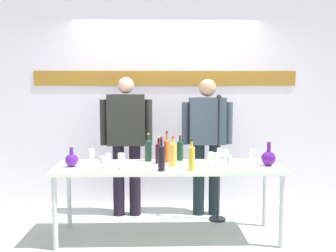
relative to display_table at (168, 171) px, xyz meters
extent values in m
plane|color=#B0B8B4|center=(0.00, 0.00, -0.71)|extent=(10.00, 10.00, 0.00)
cube|color=white|center=(0.00, 1.32, 0.79)|extent=(5.08, 0.10, 3.00)
cube|color=#A97225|center=(0.00, 1.26, 1.00)|extent=(3.56, 0.01, 0.20)
cube|color=white|center=(0.00, 0.00, 0.04)|extent=(2.34, 0.68, 0.04)
cylinder|color=silver|center=(-1.11, -0.29, -0.35)|extent=(0.05, 0.05, 0.73)
cylinder|color=silver|center=(1.11, -0.29, -0.35)|extent=(0.05, 0.05, 0.73)
cylinder|color=silver|center=(-1.11, 0.29, -0.35)|extent=(0.05, 0.05, 0.73)
cylinder|color=silver|center=(1.11, 0.29, -0.35)|extent=(0.05, 0.05, 0.73)
sphere|color=#521A8F|center=(-0.99, -0.04, 0.13)|extent=(0.13, 0.13, 0.13)
cylinder|color=#521A8F|center=(-0.99, -0.04, 0.22)|extent=(0.04, 0.04, 0.08)
sphere|color=#521584|center=(1.04, -0.04, 0.13)|extent=(0.15, 0.15, 0.15)
cylinder|color=#521584|center=(1.04, -0.04, 0.25)|extent=(0.04, 0.04, 0.11)
cylinder|color=black|center=(-0.60, 0.71, -0.27)|extent=(0.14, 0.14, 0.88)
cylinder|color=black|center=(-0.40, 0.71, -0.27)|extent=(0.14, 0.14, 0.88)
cube|color=#282826|center=(-0.50, 0.71, 0.48)|extent=(0.45, 0.22, 0.62)
cylinder|color=#282826|center=(-0.77, 0.71, 0.45)|extent=(0.09, 0.09, 0.56)
cylinder|color=#282826|center=(-0.22, 0.71, 0.45)|extent=(0.09, 0.09, 0.56)
sphere|color=#E0AB93|center=(-0.50, 0.71, 0.90)|extent=(0.20, 0.20, 0.20)
cylinder|color=black|center=(0.40, 0.71, -0.27)|extent=(0.14, 0.14, 0.89)
cylinder|color=black|center=(0.60, 0.71, -0.27)|extent=(0.14, 0.14, 0.89)
cube|color=#3B4A58|center=(0.50, 0.71, 0.46)|extent=(0.44, 0.22, 0.57)
cylinder|color=#3B4A58|center=(0.23, 0.71, 0.44)|extent=(0.09, 0.09, 0.52)
cylinder|color=#3B4A58|center=(0.77, 0.71, 0.44)|extent=(0.09, 0.09, 0.52)
sphere|color=tan|center=(0.50, 0.71, 0.87)|extent=(0.21, 0.21, 0.21)
cylinder|color=gold|center=(0.22, -0.26, 0.18)|extent=(0.06, 0.06, 0.23)
cone|color=gold|center=(0.22, -0.26, 0.30)|extent=(0.06, 0.06, 0.03)
cylinder|color=gold|center=(0.22, -0.26, 0.32)|extent=(0.02, 0.02, 0.06)
cylinder|color=black|center=(0.22, -0.26, 0.36)|extent=(0.03, 0.03, 0.02)
cylinder|color=black|center=(-0.10, 0.11, 0.16)|extent=(0.07, 0.07, 0.20)
cone|color=black|center=(-0.10, 0.11, 0.27)|extent=(0.07, 0.07, 0.03)
cylinder|color=black|center=(-0.10, 0.11, 0.30)|extent=(0.03, 0.03, 0.07)
cylinder|color=gold|center=(-0.10, 0.11, 0.34)|extent=(0.03, 0.03, 0.02)
cylinder|color=black|center=(-0.08, -0.26, 0.18)|extent=(0.07, 0.07, 0.24)
cone|color=black|center=(-0.08, -0.26, 0.31)|extent=(0.07, 0.07, 0.03)
cylinder|color=black|center=(-0.08, -0.26, 0.34)|extent=(0.02, 0.02, 0.08)
cylinder|color=#AE2818|center=(-0.08, -0.26, 0.39)|extent=(0.03, 0.03, 0.02)
cylinder|color=#D16125|center=(-0.01, 0.16, 0.18)|extent=(0.06, 0.06, 0.23)
cone|color=#D16125|center=(-0.01, 0.16, 0.31)|extent=(0.06, 0.06, 0.03)
cylinder|color=#D16125|center=(-0.01, 0.16, 0.34)|extent=(0.02, 0.02, 0.09)
cylinder|color=black|center=(-0.01, 0.16, 0.39)|extent=(0.03, 0.03, 0.02)
cylinder|color=gold|center=(0.05, -0.04, 0.17)|extent=(0.07, 0.07, 0.23)
cone|color=gold|center=(0.05, -0.04, 0.30)|extent=(0.07, 0.07, 0.03)
cylinder|color=gold|center=(0.05, -0.04, 0.32)|extent=(0.03, 0.03, 0.06)
cylinder|color=#B02528|center=(0.05, -0.04, 0.36)|extent=(0.03, 0.03, 0.02)
cylinder|color=#193826|center=(-0.22, 0.23, 0.17)|extent=(0.08, 0.08, 0.22)
cone|color=#193826|center=(-0.22, 0.23, 0.29)|extent=(0.08, 0.08, 0.03)
cylinder|color=#193826|center=(-0.22, 0.23, 0.32)|extent=(0.02, 0.02, 0.07)
cylinder|color=gold|center=(-0.22, 0.23, 0.36)|extent=(0.03, 0.03, 0.02)
cylinder|color=#133221|center=(0.14, 0.27, 0.16)|extent=(0.07, 0.07, 0.21)
cone|color=#133221|center=(0.14, 0.27, 0.28)|extent=(0.07, 0.07, 0.03)
cylinder|color=#133221|center=(0.14, 0.27, 0.30)|extent=(0.02, 0.02, 0.06)
cylinder|color=#B11927|center=(0.14, 0.27, 0.34)|extent=(0.03, 0.03, 0.02)
cylinder|color=white|center=(-0.61, -0.10, 0.06)|extent=(0.05, 0.05, 0.00)
cylinder|color=white|center=(-0.61, -0.10, 0.10)|extent=(0.01, 0.01, 0.07)
cylinder|color=white|center=(-0.61, -0.10, 0.17)|extent=(0.06, 0.06, 0.08)
cylinder|color=white|center=(-0.81, 0.04, 0.06)|extent=(0.06, 0.06, 0.00)
cylinder|color=white|center=(-0.81, 0.04, 0.10)|extent=(0.01, 0.01, 0.07)
cylinder|color=white|center=(-0.81, 0.04, 0.18)|extent=(0.06, 0.06, 0.08)
cylinder|color=white|center=(-0.47, -0.16, 0.06)|extent=(0.05, 0.05, 0.00)
cylinder|color=white|center=(-0.47, -0.16, 0.09)|extent=(0.01, 0.01, 0.06)
cylinder|color=white|center=(-0.47, -0.16, 0.17)|extent=(0.07, 0.07, 0.09)
cylinder|color=white|center=(-0.84, 0.24, 0.06)|extent=(0.06, 0.06, 0.00)
cylinder|color=white|center=(-0.84, 0.24, 0.09)|extent=(0.01, 0.01, 0.06)
cylinder|color=white|center=(-0.84, 0.24, 0.16)|extent=(0.07, 0.07, 0.08)
cylinder|color=white|center=(-0.49, 0.00, 0.06)|extent=(0.05, 0.05, 0.00)
cylinder|color=white|center=(-0.49, 0.00, 0.09)|extent=(0.01, 0.01, 0.06)
cylinder|color=white|center=(-0.49, 0.00, 0.16)|extent=(0.06, 0.06, 0.07)
cylinder|color=white|center=(-0.64, -0.28, 0.06)|extent=(0.06, 0.06, 0.00)
cylinder|color=white|center=(-0.64, -0.28, 0.10)|extent=(0.01, 0.01, 0.07)
cylinder|color=white|center=(-0.64, -0.28, 0.17)|extent=(0.07, 0.07, 0.08)
cylinder|color=white|center=(0.58, -0.28, 0.06)|extent=(0.06, 0.06, 0.00)
cylinder|color=white|center=(0.58, -0.28, 0.10)|extent=(0.01, 0.01, 0.07)
cylinder|color=white|center=(0.58, -0.28, 0.17)|extent=(0.06, 0.06, 0.08)
cylinder|color=white|center=(0.44, -0.04, 0.06)|extent=(0.05, 0.05, 0.00)
cylinder|color=white|center=(0.44, -0.04, 0.09)|extent=(0.01, 0.01, 0.06)
cylinder|color=white|center=(0.44, -0.04, 0.17)|extent=(0.06, 0.06, 0.08)
cylinder|color=white|center=(0.61, 0.07, 0.06)|extent=(0.06, 0.06, 0.00)
cylinder|color=white|center=(0.61, 0.07, 0.10)|extent=(0.01, 0.01, 0.07)
cylinder|color=white|center=(0.61, 0.07, 0.17)|extent=(0.06, 0.06, 0.08)
cylinder|color=white|center=(0.91, 0.07, 0.06)|extent=(0.06, 0.06, 0.00)
cylinder|color=white|center=(0.91, 0.07, 0.10)|extent=(0.01, 0.01, 0.07)
cylinder|color=white|center=(0.91, 0.07, 0.17)|extent=(0.06, 0.06, 0.08)
cylinder|color=white|center=(0.48, -0.12, 0.06)|extent=(0.06, 0.06, 0.00)
cylinder|color=white|center=(0.48, -0.12, 0.10)|extent=(0.01, 0.01, 0.07)
cylinder|color=white|center=(0.48, -0.12, 0.17)|extent=(0.07, 0.07, 0.07)
cylinder|color=white|center=(0.57, 0.20, 0.06)|extent=(0.06, 0.06, 0.00)
cylinder|color=white|center=(0.57, 0.20, 0.09)|extent=(0.01, 0.01, 0.06)
cylinder|color=white|center=(0.57, 0.20, 0.16)|extent=(0.06, 0.06, 0.09)
cylinder|color=black|center=(0.60, 0.50, -0.70)|extent=(0.20, 0.20, 0.02)
cylinder|color=black|center=(0.60, 0.50, 0.01)|extent=(0.02, 0.02, 1.45)
sphere|color=#232328|center=(0.60, 0.50, 0.77)|extent=(0.06, 0.06, 0.06)
camera|label=1|loc=(-0.10, -3.81, 0.86)|focal=39.64mm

